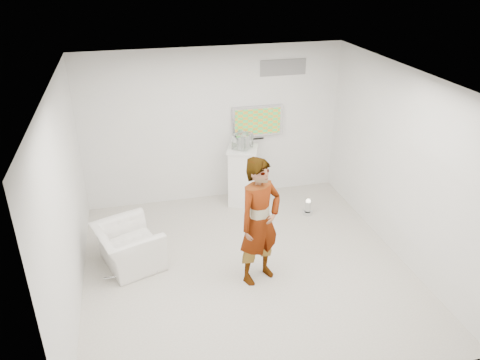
{
  "coord_description": "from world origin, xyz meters",
  "views": [
    {
      "loc": [
        -1.56,
        -5.87,
        4.5
      ],
      "look_at": [
        0.05,
        0.6,
        1.25
      ],
      "focal_mm": 35.0,
      "sensor_mm": 36.0,
      "label": 1
    }
  ],
  "objects_px": {
    "pedestal": "(242,176)",
    "tv": "(257,121)",
    "person": "(260,222)",
    "armchair": "(128,246)",
    "floor_uplight": "(308,207)"
  },
  "relations": [
    {
      "from": "pedestal",
      "to": "tv",
      "type": "bearing_deg",
      "value": 43.08
    },
    {
      "from": "person",
      "to": "armchair",
      "type": "xyz_separation_m",
      "value": [
        -1.9,
        0.82,
        -0.66
      ]
    },
    {
      "from": "tv",
      "to": "person",
      "type": "bearing_deg",
      "value": -104.9
    },
    {
      "from": "tv",
      "to": "armchair",
      "type": "xyz_separation_m",
      "value": [
        -2.63,
        -1.93,
        -1.22
      ]
    },
    {
      "from": "armchair",
      "to": "pedestal",
      "type": "distance_m",
      "value": 2.75
    },
    {
      "from": "tv",
      "to": "pedestal",
      "type": "xyz_separation_m",
      "value": [
        -0.38,
        -0.36,
        -0.97
      ]
    },
    {
      "from": "pedestal",
      "to": "person",
      "type": "bearing_deg",
      "value": -98.25
    },
    {
      "from": "tv",
      "to": "person",
      "type": "xyz_separation_m",
      "value": [
        -0.73,
        -2.75,
        -0.56
      ]
    },
    {
      "from": "armchair",
      "to": "floor_uplight",
      "type": "distance_m",
      "value": 3.44
    },
    {
      "from": "person",
      "to": "floor_uplight",
      "type": "xyz_separation_m",
      "value": [
        1.43,
        1.62,
        -0.84
      ]
    },
    {
      "from": "person",
      "to": "floor_uplight",
      "type": "relative_size",
      "value": 6.48
    },
    {
      "from": "tv",
      "to": "pedestal",
      "type": "relative_size",
      "value": 0.87
    },
    {
      "from": "armchair",
      "to": "pedestal",
      "type": "height_order",
      "value": "pedestal"
    },
    {
      "from": "tv",
      "to": "pedestal",
      "type": "distance_m",
      "value": 1.11
    },
    {
      "from": "armchair",
      "to": "floor_uplight",
      "type": "height_order",
      "value": "armchair"
    }
  ]
}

